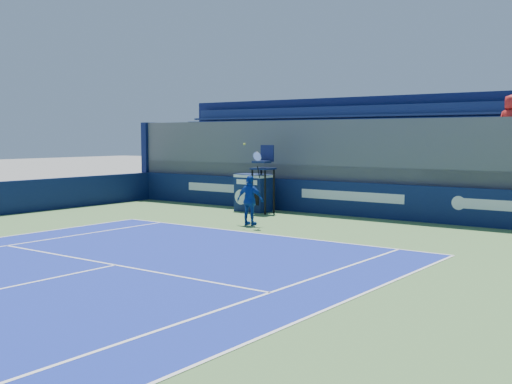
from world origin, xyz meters
The scene contains 5 objects.
back_hoarding centered at (0.00, 17.10, 0.60)m, with size 20.40×0.21×1.20m.
match_clock centered at (-3.63, 16.19, 0.74)m, with size 1.36×0.80×1.40m.
umpire_chair centered at (-2.95, 15.92, 1.53)m, with size 0.71×0.71×2.48m.
tennis_player centered at (-1.45, 13.15, 0.80)m, with size 0.98×0.49×2.57m.
stadium_seating centered at (0.02, 19.15, 1.83)m, with size 21.00×4.05×4.40m.
Camera 1 is at (10.62, -2.75, 2.80)m, focal length 45.00 mm.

